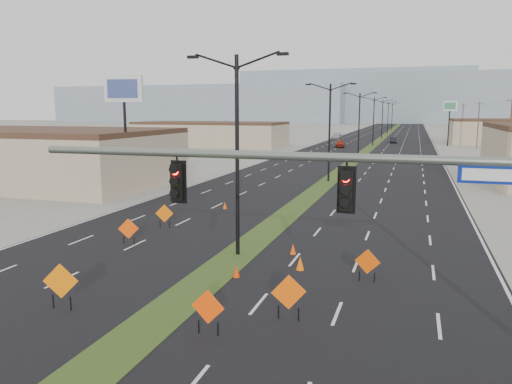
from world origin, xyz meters
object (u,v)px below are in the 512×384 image
(streetlight_5, at_px, (388,116))
(construction_sign_0, at_px, (128,230))
(car_left, at_px, (340,144))
(construction_sign_1, at_px, (61,283))
(pole_sign_west, at_px, (124,97))
(streetlight_0, at_px, (237,150))
(streetlight_4, at_px, (382,118))
(pole_sign_east_far, at_px, (450,109))
(cone_0, at_px, (236,271))
(streetlight_3, at_px, (374,120))
(construction_sign_2, at_px, (164,214))
(streetlight_1, at_px, (330,129))
(streetlight_2, at_px, (359,123))
(car_far, at_px, (337,136))
(construction_sign_3, at_px, (208,309))
(construction_sign_4, at_px, (289,294))
(streetlight_6, at_px, (392,116))
(cone_3, at_px, (225,206))
(cone_2, at_px, (293,249))
(cone_1, at_px, (300,263))
(car_mid, at_px, (393,140))
(signal_mast, at_px, (418,210))

(streetlight_5, xyz_separation_m, construction_sign_0, (-6.37, -140.03, -4.55))
(streetlight_5, height_order, car_left, streetlight_5)
(streetlight_5, bearing_deg, construction_sign_1, -91.48)
(construction_sign_0, distance_m, construction_sign_1, 9.02)
(pole_sign_west, bearing_deg, streetlight_0, -52.35)
(streetlight_4, height_order, pole_sign_east_far, streetlight_4)
(cone_0, bearing_deg, streetlight_0, 108.73)
(streetlight_3, relative_size, pole_sign_west, 0.98)
(construction_sign_2, bearing_deg, streetlight_0, -47.95)
(streetlight_0, bearing_deg, streetlight_1, 90.00)
(streetlight_2, xyz_separation_m, streetlight_5, (0.00, 84.00, 0.00))
(streetlight_5, bearing_deg, streetlight_4, -90.00)
(car_far, height_order, construction_sign_1, construction_sign_1)
(streetlight_4, height_order, construction_sign_3, streetlight_4)
(construction_sign_1, xyz_separation_m, construction_sign_4, (8.28, 1.61, -0.06))
(car_far, bearing_deg, streetlight_6, 82.75)
(streetlight_4, bearing_deg, construction_sign_3, -88.97)
(streetlight_1, height_order, pole_sign_west, pole_sign_west)
(streetlight_4, relative_size, cone_3, 18.76)
(streetlight_0, distance_m, streetlight_6, 168.00)
(pole_sign_west, bearing_deg, construction_sign_2, -57.89)
(construction_sign_2, relative_size, construction_sign_4, 0.91)
(car_left, bearing_deg, streetlight_2, -80.94)
(pole_sign_west, bearing_deg, streetlight_5, 73.70)
(construction_sign_2, distance_m, pole_sign_east_far, 86.14)
(cone_0, height_order, cone_2, cone_2)
(cone_0, xyz_separation_m, cone_1, (2.48, 1.86, 0.05))
(streetlight_3, distance_m, pole_sign_west, 71.38)
(construction_sign_2, bearing_deg, car_mid, 68.75)
(signal_mast, distance_m, streetlight_5, 150.25)
(construction_sign_3, bearing_deg, streetlight_5, 92.39)
(streetlight_0, relative_size, construction_sign_1, 5.65)
(construction_sign_3, distance_m, cone_1, 7.69)
(streetlight_2, bearing_deg, streetlight_3, 90.00)
(signal_mast, bearing_deg, construction_sign_0, 146.24)
(streetlight_5, bearing_deg, construction_sign_2, -92.69)
(construction_sign_1, xyz_separation_m, pole_sign_west, (-11.53, 23.04, 7.38))
(streetlight_6, height_order, construction_sign_3, streetlight_6)
(streetlight_0, distance_m, construction_sign_4, 9.46)
(streetlight_0, height_order, cone_3, streetlight_0)
(construction_sign_3, bearing_deg, car_far, 98.01)
(streetlight_5, height_order, construction_sign_3, streetlight_5)
(streetlight_6, xyz_separation_m, car_mid, (3.74, -74.08, -4.76))
(construction_sign_4, bearing_deg, streetlight_0, 97.49)
(streetlight_2, height_order, cone_1, streetlight_2)
(streetlight_6, bearing_deg, streetlight_3, -90.00)
(signal_mast, xyz_separation_m, car_far, (-19.19, 114.26, -4.01))
(cone_1, distance_m, cone_2, 2.57)
(streetlight_6, bearing_deg, car_mid, -87.11)
(streetlight_0, xyz_separation_m, construction_sign_3, (2.19, -9.00, -4.50))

